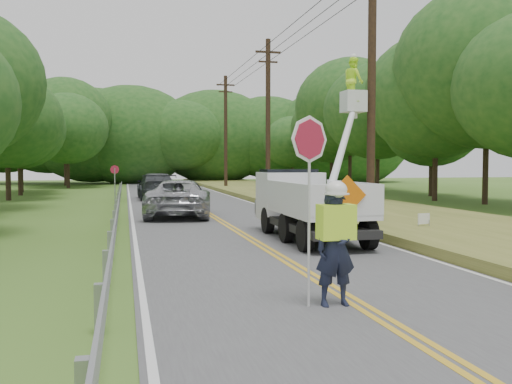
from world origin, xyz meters
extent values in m
plane|color=#3E631D|center=(0.00, 0.00, 0.00)|extent=(140.00, 140.00, 0.00)
cube|color=#49494B|center=(0.00, 14.00, 0.01)|extent=(7.20, 96.00, 0.02)
cube|color=gold|center=(-0.10, 14.00, 0.02)|extent=(0.12, 96.00, 0.00)
cube|color=gold|center=(0.10, 14.00, 0.02)|extent=(0.12, 96.00, 0.00)
cube|color=silver|center=(-3.45, 14.00, 0.02)|extent=(0.12, 96.00, 0.00)
cube|color=silver|center=(3.45, 14.00, 0.02)|extent=(0.12, 96.00, 0.00)
cube|color=#95969D|center=(-4.10, -2.00, 0.35)|extent=(0.12, 0.14, 0.70)
cube|color=#95969D|center=(-4.10, 1.00, 0.35)|extent=(0.12, 0.14, 0.70)
cube|color=#95969D|center=(-4.10, 4.00, 0.35)|extent=(0.12, 0.14, 0.70)
cube|color=#95969D|center=(-4.10, 7.00, 0.35)|extent=(0.12, 0.14, 0.70)
cube|color=#95969D|center=(-4.10, 10.00, 0.35)|extent=(0.12, 0.14, 0.70)
cube|color=#95969D|center=(-4.10, 13.00, 0.35)|extent=(0.12, 0.14, 0.70)
cube|color=#95969D|center=(-4.10, 16.00, 0.35)|extent=(0.12, 0.14, 0.70)
cube|color=#95969D|center=(-4.10, 19.00, 0.35)|extent=(0.12, 0.14, 0.70)
cube|color=#95969D|center=(-4.10, 22.00, 0.35)|extent=(0.12, 0.14, 0.70)
cube|color=#95969D|center=(-4.10, 25.00, 0.35)|extent=(0.12, 0.14, 0.70)
cube|color=#95969D|center=(-4.10, 28.00, 0.35)|extent=(0.12, 0.14, 0.70)
cube|color=#95969D|center=(-4.10, 31.00, 0.35)|extent=(0.12, 0.14, 0.70)
cube|color=#95969D|center=(-4.10, 34.00, 0.35)|extent=(0.12, 0.14, 0.70)
cube|color=#95969D|center=(-4.10, 37.00, 0.35)|extent=(0.12, 0.14, 0.70)
cube|color=#95969D|center=(-4.00, 15.00, 0.60)|extent=(0.05, 48.00, 0.34)
cylinder|color=black|center=(5.00, 9.00, 5.00)|extent=(0.30, 0.30, 10.00)
cylinder|color=black|center=(5.00, 24.00, 5.00)|extent=(0.30, 0.30, 10.00)
cube|color=black|center=(5.00, 24.00, 9.20)|extent=(1.60, 0.12, 0.12)
cube|color=black|center=(5.00, 24.00, 8.60)|extent=(1.20, 0.10, 0.10)
cylinder|color=black|center=(5.00, 39.00, 5.00)|extent=(0.30, 0.30, 10.00)
cube|color=black|center=(5.00, 39.00, 9.20)|extent=(1.60, 0.12, 0.12)
cube|color=black|center=(5.00, 39.00, 8.60)|extent=(1.20, 0.10, 0.10)
cylinder|color=black|center=(4.30, 17.50, 9.10)|extent=(0.03, 43.00, 0.03)
cylinder|color=black|center=(5.00, 17.50, 9.10)|extent=(0.03, 43.00, 0.03)
cylinder|color=black|center=(5.70, 17.50, 9.10)|extent=(0.03, 43.00, 0.03)
cube|color=#5B6328|center=(7.10, 14.00, 0.15)|extent=(7.00, 96.00, 0.30)
cylinder|color=#332319|center=(-10.83, 27.63, 1.45)|extent=(0.32, 0.32, 2.90)
ellipsoid|color=#1A491A|center=(-10.83, 27.63, 5.00)|extent=(6.78, 6.78, 5.96)
cylinder|color=#332319|center=(-11.07, 33.17, 1.39)|extent=(0.32, 0.32, 2.77)
ellipsoid|color=#1A491A|center=(-11.07, 33.17, 4.77)|extent=(6.47, 6.47, 5.69)
cylinder|color=#332319|center=(-11.77, 37.75, 1.37)|extent=(0.32, 0.32, 2.75)
ellipsoid|color=#1A491A|center=(-11.77, 37.75, 4.73)|extent=(6.41, 6.41, 5.64)
cylinder|color=#332319|center=(-8.87, 44.68, 1.60)|extent=(0.32, 0.32, 3.21)
ellipsoid|color=#1A491A|center=(-8.87, 44.68, 5.52)|extent=(7.48, 7.48, 6.58)
cylinder|color=#332319|center=(-9.67, 50.75, 2.02)|extent=(0.32, 0.32, 4.04)
ellipsoid|color=#1A491A|center=(-9.67, 50.75, 6.96)|extent=(9.43, 9.43, 8.30)
cylinder|color=#332319|center=(16.09, 17.85, 2.24)|extent=(0.32, 0.32, 4.49)
ellipsoid|color=#1A491A|center=(16.09, 17.85, 7.72)|extent=(10.47, 10.47, 9.21)
cylinder|color=#332319|center=(14.90, 21.13, 1.88)|extent=(0.32, 0.32, 3.76)
ellipsoid|color=#1A491A|center=(14.90, 21.13, 6.47)|extent=(8.77, 8.77, 7.72)
cylinder|color=#332319|center=(17.25, 25.56, 1.50)|extent=(0.32, 0.32, 2.99)
ellipsoid|color=#1A491A|center=(17.25, 25.56, 5.15)|extent=(6.98, 6.98, 6.14)
cylinder|color=#332319|center=(16.01, 31.53, 1.88)|extent=(0.32, 0.32, 3.76)
ellipsoid|color=#1A491A|center=(16.01, 31.53, 6.47)|extent=(8.77, 8.77, 7.72)
cylinder|color=#332319|center=(16.18, 37.56, 2.15)|extent=(0.32, 0.32, 4.29)
ellipsoid|color=#1A491A|center=(16.18, 37.56, 7.39)|extent=(10.02, 10.02, 8.81)
cylinder|color=#332319|center=(15.69, 40.96, 1.69)|extent=(0.32, 0.32, 3.37)
ellipsoid|color=#1A491A|center=(15.69, 40.96, 5.81)|extent=(7.87, 7.87, 6.93)
cylinder|color=#332319|center=(13.39, 46.27, 1.31)|extent=(0.32, 0.32, 2.63)
ellipsoid|color=#1A491A|center=(13.39, 46.27, 4.53)|extent=(6.13, 6.13, 5.40)
ellipsoid|color=#1A491A|center=(-17.04, 57.94, 5.50)|extent=(11.45, 8.59, 8.59)
ellipsoid|color=#1A491A|center=(-12.14, 57.28, 5.50)|extent=(11.61, 8.71, 8.71)
ellipsoid|color=#1A491A|center=(-7.32, 56.41, 5.50)|extent=(14.32, 10.74, 10.74)
ellipsoid|color=#1A491A|center=(-2.99, 56.15, 5.50)|extent=(15.28, 11.46, 11.46)
ellipsoid|color=#1A491A|center=(2.46, 54.40, 5.50)|extent=(10.67, 8.00, 8.00)
ellipsoid|color=#1A491A|center=(7.06, 57.79, 5.50)|extent=(15.22, 11.41, 11.41)
ellipsoid|color=#1A491A|center=(13.51, 56.98, 5.50)|extent=(13.38, 10.03, 10.03)
ellipsoid|color=#1A491A|center=(17.44, 56.09, 5.50)|extent=(11.17, 8.38, 8.38)
ellipsoid|color=#1A491A|center=(22.13, 54.07, 5.50)|extent=(16.96, 12.72, 12.72)
imported|color=#191E33|center=(-0.39, -1.37, 0.97)|extent=(0.70, 0.48, 1.89)
cube|color=#B6E92A|center=(-0.39, -1.37, 1.39)|extent=(0.59, 0.37, 0.57)
ellipsoid|color=white|center=(-0.39, -1.37, 1.92)|extent=(0.35, 0.35, 0.28)
cylinder|color=#B7B7B7|center=(-0.85, -1.33, 1.34)|extent=(0.04, 0.04, 2.65)
cylinder|color=#A21A33|center=(-0.85, -1.33, 2.73)|extent=(0.70, 0.34, 0.76)
cylinder|color=black|center=(0.86, 4.00, 0.45)|extent=(0.27, 0.86, 0.86)
cylinder|color=black|center=(2.64, 3.99, 0.45)|extent=(0.27, 0.86, 0.86)
cylinder|color=black|center=(0.86, 5.78, 0.45)|extent=(0.27, 0.86, 0.86)
cylinder|color=black|center=(2.65, 5.77, 0.45)|extent=(0.27, 0.86, 0.86)
cylinder|color=black|center=(0.87, 8.01, 0.45)|extent=(0.27, 0.86, 0.86)
cylinder|color=black|center=(2.65, 8.00, 0.45)|extent=(0.27, 0.86, 0.86)
cube|color=black|center=(1.76, 6.05, 0.51)|extent=(1.90, 5.71, 0.22)
cube|color=silver|center=(1.75, 5.42, 0.96)|extent=(2.07, 4.11, 0.20)
cube|color=silver|center=(0.75, 5.43, 1.40)|extent=(0.07, 4.10, 0.80)
cube|color=silver|center=(2.76, 5.42, 1.40)|extent=(0.07, 4.10, 0.80)
cube|color=silver|center=(1.74, 3.39, 1.40)|extent=(2.05, 0.06, 0.80)
cube|color=silver|center=(1.77, 8.45, 1.22)|extent=(2.01, 1.70, 1.60)
cube|color=black|center=(1.77, 8.63, 1.80)|extent=(1.79, 1.17, 0.67)
cube|color=silver|center=(1.75, 4.44, 1.40)|extent=(0.81, 0.81, 0.71)
cube|color=silver|center=(4.30, 9.00, 4.55)|extent=(0.76, 0.76, 0.76)
imported|color=#B6E92A|center=(4.30, 9.00, 5.30)|extent=(0.62, 0.80, 1.65)
cube|color=orange|center=(1.74, 3.33, 1.54)|extent=(1.01, 0.04, 1.01)
imported|color=#A6A7AC|center=(-1.42, 14.52, 0.82)|extent=(3.50, 6.08, 1.60)
imported|color=#373C40|center=(-1.75, 26.60, 0.85)|extent=(2.42, 5.78, 1.67)
cylinder|color=#95969D|center=(-4.25, 20.93, 1.04)|extent=(0.06, 0.06, 2.09)
cylinder|color=#A21A33|center=(-4.25, 20.93, 1.99)|extent=(0.47, 0.07, 0.47)
cube|color=white|center=(5.71, 6.48, 0.54)|extent=(0.48, 0.15, 0.34)
cylinder|color=#95969D|center=(5.52, 6.48, 0.25)|extent=(0.02, 0.02, 0.49)
cylinder|color=#95969D|center=(5.91, 6.48, 0.25)|extent=(0.02, 0.02, 0.49)
camera|label=1|loc=(-3.73, -9.87, 2.35)|focal=39.24mm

